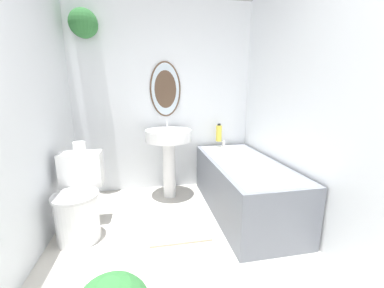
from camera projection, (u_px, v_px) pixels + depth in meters
The scene contains 9 objects.
wall_back at pixel (159, 93), 3.01m from camera, with size 2.37×0.31×2.40m.
wall_left at pixel (0, 107), 1.49m from camera, with size 0.06×2.85×2.40m.
wall_right at pixel (319, 103), 1.93m from camera, with size 0.06×2.85×2.40m.
toilet at pixel (79, 202), 2.11m from camera, with size 0.39×0.57×0.73m.
pedestal_sink at pixel (169, 146), 2.84m from camera, with size 0.54×0.54×0.95m.
bathtub at pixel (243, 185), 2.56m from camera, with size 0.69×1.57×0.65m.
shampoo_bottle at pixel (219, 133), 3.11m from camera, with size 0.08×0.08×0.23m.
bath_mat at pixel (178, 229), 2.24m from camera, with size 0.55×0.44×0.02m.
toilet_paper_roll at pixel (79, 147), 2.20m from camera, with size 0.11×0.11×0.10m.
Camera 1 is at (-0.24, -0.35, 1.29)m, focal length 22.00 mm.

